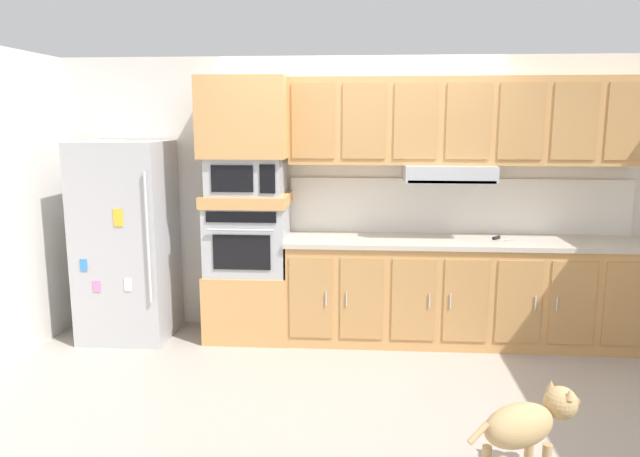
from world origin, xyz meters
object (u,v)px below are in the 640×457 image
object	(u,v)px
built_in_oven	(248,238)
microwave	(247,176)
refrigerator	(127,240)
screwdriver	(497,238)
dog	(528,424)

from	to	relation	value
built_in_oven	microwave	size ratio (longest dim) A/B	1.09
refrigerator	microwave	bearing A→B (deg)	3.57
refrigerator	microwave	world-z (taller)	refrigerator
built_in_oven	microwave	xyz separation A→B (m)	(0.00, -0.00, 0.56)
refrigerator	screwdriver	world-z (taller)	refrigerator
screwdriver	dog	size ratio (longest dim) A/B	0.25
built_in_oven	dog	xyz separation A→B (m)	(1.89, -2.19, -0.52)
built_in_oven	screwdriver	size ratio (longest dim) A/B	4.15
microwave	screwdriver	distance (m)	2.25
microwave	built_in_oven	bearing A→B (deg)	179.23
refrigerator	screwdriver	size ratio (longest dim) A/B	10.43
refrigerator	built_in_oven	size ratio (longest dim) A/B	2.51
refrigerator	screwdriver	xyz separation A→B (m)	(3.27, 0.09, 0.05)
microwave	screwdriver	xyz separation A→B (m)	(2.18, 0.02, -0.53)
screwdriver	dog	distance (m)	2.30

